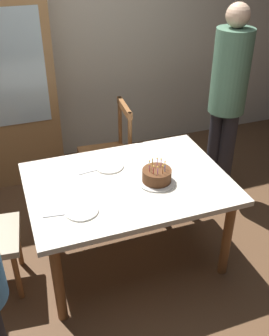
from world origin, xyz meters
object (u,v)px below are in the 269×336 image
plate_near_celebrant (82,211)px  plate_far_side (109,166)px  birthday_cake (157,176)px  person_guest (228,94)px  chair_spindle_back (108,156)px  dining_table (128,191)px

plate_near_celebrant → plate_far_side: size_ratio=1.00×
birthday_cake → person_guest: bearing=34.8°
plate_near_celebrant → person_guest: bearing=27.8°
plate_near_celebrant → plate_far_side: bearing=55.1°
chair_spindle_back → plate_near_celebrant: bearing=-114.2°
dining_table → chair_spindle_back: chair_spindle_back is taller
plate_far_side → person_guest: size_ratio=0.12×
dining_table → plate_far_side: plate_far_side is taller
birthday_cake → plate_far_side: bearing=129.9°
birthday_cake → plate_far_side: 0.41m
dining_table → person_guest: bearing=26.9°
plate_far_side → dining_table: bearing=-72.7°
plate_near_celebrant → chair_spindle_back: 1.20m
plate_far_side → person_guest: 1.28m
plate_near_celebrant → plate_far_side: (0.32, 0.46, 0.00)m
dining_table → birthday_cake: birthday_cake is taller
birthday_cake → chair_spindle_back: (-0.11, 0.91, -0.31)m
birthday_cake → person_guest: person_guest is taller
plate_far_side → person_guest: person_guest is taller
birthday_cake → dining_table: bearing=157.0°
person_guest → birthday_cake: bearing=-145.2°
dining_table → person_guest: size_ratio=0.81×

